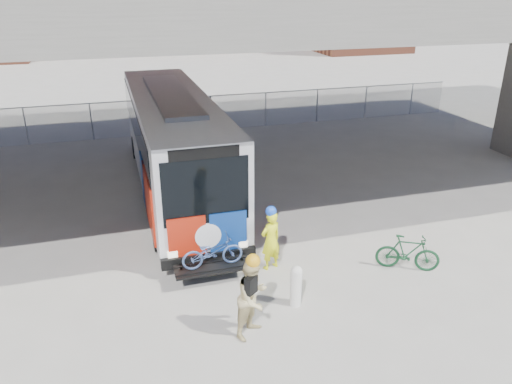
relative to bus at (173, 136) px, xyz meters
name	(u,v)px	position (x,y,z in m)	size (l,w,h in m)	color
ground	(260,233)	(2.00, -4.27, -2.11)	(160.00, 160.00, 0.00)	#9E9991
bus	(173,136)	(0.00, 0.00, 0.00)	(2.67, 12.90, 3.69)	silver
overpass	(226,5)	(2.00, -0.27, 4.43)	(40.00, 16.00, 7.95)	#605E59
chainlink_fence	(192,105)	(2.00, 7.73, -0.69)	(30.00, 0.06, 30.00)	gray
brick_buildings	(145,0)	(3.23, 43.96, 3.31)	(54.00, 22.00, 12.00)	brown
bollard	(296,284)	(1.70, -8.12, -1.54)	(0.28, 0.28, 1.07)	silver
cyclist_hivis	(271,239)	(1.65, -6.33, -1.22)	(0.71, 0.59, 1.85)	#F8FF1A
cyclist_tan	(253,297)	(0.42, -8.84, -1.17)	(1.12, 1.08, 1.99)	#D6C389
bike_parked	(408,253)	(5.17, -7.47, -1.60)	(0.48, 1.69, 1.01)	#154325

